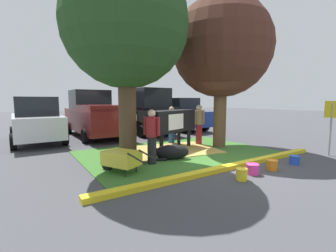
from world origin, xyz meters
name	(u,v)px	position (x,y,z in m)	size (l,w,h in m)	color
ground_plane	(220,161)	(0.00, 0.00, 0.00)	(80.00, 80.00, 0.00)	#424247
grass_island	(178,152)	(-0.47, 1.64, 0.01)	(6.54, 4.50, 0.02)	#386B28
curb_yellow	(229,167)	(-0.47, -0.76, 0.06)	(7.74, 0.24, 0.12)	yellow
hay_bedding	(172,150)	(-0.45, 2.02, 0.03)	(3.20, 2.40, 0.04)	tan
shade_tree_left	(126,26)	(-2.49, 1.36, 3.96)	(3.58, 3.58, 5.79)	#4C3823
shade_tree_right	(221,48)	(1.55, 1.59, 3.89)	(3.85, 3.85, 5.84)	brown
cow_holstein	(169,121)	(-0.48, 2.18, 1.08)	(3.04, 1.43, 1.54)	black
calf_lying	(171,152)	(-1.23, 0.96, 0.24)	(1.31, 0.90, 0.48)	black
person_handler	(152,135)	(-1.98, 0.82, 0.86)	(0.34, 0.47, 1.61)	black
person_visitor_near	(171,124)	(0.32, 3.22, 0.86)	(0.43, 0.37, 1.61)	#23478C
person_visitor_far	(199,123)	(1.16, 2.39, 0.91)	(0.34, 0.52, 1.69)	maroon
wheelbarrow	(121,158)	(-3.05, 0.53, 0.39)	(1.10, 1.55, 0.63)	gold
parking_sign	(332,117)	(3.58, -1.53, 1.31)	(0.11, 0.44, 1.85)	#99999E
bucket_yellow	(242,174)	(-0.88, -1.53, 0.15)	(0.28, 0.28, 0.28)	yellow
bucket_pink	(252,169)	(-0.29, -1.38, 0.14)	(0.34, 0.34, 0.27)	#EA3893
bucket_orange	(272,165)	(0.47, -1.43, 0.15)	(0.30, 0.30, 0.28)	orange
bucket_blue	(294,160)	(1.53, -1.46, 0.14)	(0.30, 0.30, 0.26)	blue
hatchback_white	(36,120)	(-4.55, 6.77, 0.98)	(2.08, 4.43, 2.02)	silver
pickup_truck_maroon	(95,115)	(-1.86, 7.15, 1.11)	(2.30, 5.44, 2.42)	maroon
suv_black	(144,111)	(0.85, 6.83, 1.27)	(2.19, 4.63, 2.52)	black
sedan_blue	(179,114)	(3.43, 6.97, 0.98)	(2.08, 4.43, 2.02)	navy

